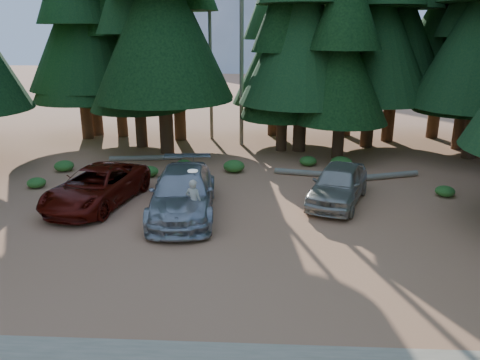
{
  "coord_description": "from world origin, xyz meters",
  "views": [
    {
      "loc": [
        2.15,
        -13.64,
        6.74
      ],
      "look_at": [
        1.28,
        3.41,
        1.25
      ],
      "focal_mm": 35.0,
      "sensor_mm": 36.0,
      "label": 1
    }
  ],
  "objects": [
    {
      "name": "red_pickup",
      "position": [
        -4.52,
        3.82,
        0.75
      ],
      "size": [
        3.55,
        5.81,
        1.51
      ],
      "primitive_type": "imported",
      "rotation": [
        0.0,
        0.0,
        -0.21
      ],
      "color": "#580E07",
      "rests_on": "ground"
    },
    {
      "name": "shrub_far_right",
      "position": [
        6.12,
        9.46,
        0.31
      ],
      "size": [
        1.12,
        1.12,
        0.62
      ],
      "primitive_type": "ellipsoid",
      "color": "#1D6021",
      "rests_on": "ground"
    },
    {
      "name": "snag_front",
      "position": [
        0.8,
        14.5,
        6.0
      ],
      "size": [
        0.24,
        0.24,
        12.0
      ],
      "primitive_type": "cylinder",
      "color": "#726E5B",
      "rests_on": "ground"
    },
    {
      "name": "snag_back",
      "position": [
        -1.2,
        16.0,
        5.0
      ],
      "size": [
        0.2,
        0.2,
        10.0
      ],
      "primitive_type": "cylinder",
      "color": "#726E5B",
      "rests_on": "ground"
    },
    {
      "name": "shrub_center_left",
      "position": [
        0.71,
        8.63,
        0.29
      ],
      "size": [
        1.05,
        1.05,
        0.58
      ],
      "primitive_type": "ellipsoid",
      "color": "#1D6021",
      "rests_on": "ground"
    },
    {
      "name": "silver_minivan_right",
      "position": [
        5.22,
        4.53,
        0.79
      ],
      "size": [
        3.38,
        5.01,
        1.58
      ],
      "primitive_type": "imported",
      "rotation": [
        0.0,
        0.0,
        -0.36
      ],
      "color": "#A8A396",
      "rests_on": "ground"
    },
    {
      "name": "log_left",
      "position": [
        -4.2,
        10.5,
        0.14
      ],
      "size": [
        3.85,
        0.82,
        0.28
      ],
      "primitive_type": "cylinder",
      "rotation": [
        0.0,
        1.57,
        0.14
      ],
      "color": "#726E5B",
      "rests_on": "ground"
    },
    {
      "name": "forest_belt_north",
      "position": [
        0.0,
        15.0,
        0.0
      ],
      "size": [
        36.0,
        7.0,
        22.0
      ],
      "primitive_type": null,
      "color": "black",
      "rests_on": "ground"
    },
    {
      "name": "silver_minivan_center",
      "position": [
        -0.88,
        3.0,
        0.85
      ],
      "size": [
        2.88,
        6.03,
        1.69
      ],
      "primitive_type": "imported",
      "rotation": [
        0.0,
        0.0,
        0.09
      ],
      "color": "#A2A5AA",
      "rests_on": "ground"
    },
    {
      "name": "log_right",
      "position": [
        7.49,
        7.68,
        0.14
      ],
      "size": [
        4.27,
        1.67,
        0.28
      ],
      "primitive_type": "cylinder",
      "rotation": [
        0.0,
        1.57,
        0.32
      ],
      "color": "#726E5B",
      "rests_on": "ground"
    },
    {
      "name": "ground",
      "position": [
        0.0,
        0.0,
        0.0
      ],
      "size": [
        160.0,
        160.0,
        0.0
      ],
      "primitive_type": "plane",
      "color": "#B4744C",
      "rests_on": "ground"
    },
    {
      "name": "shrub_center_right",
      "position": [
        -1.88,
        9.09,
        0.22
      ],
      "size": [
        0.81,
        0.81,
        0.44
      ],
      "primitive_type": "ellipsoid",
      "color": "#1D6021",
      "rests_on": "ground"
    },
    {
      "name": "shrub_edge_west",
      "position": [
        -7.97,
        5.73,
        0.22
      ],
      "size": [
        0.81,
        0.81,
        0.45
      ],
      "primitive_type": "ellipsoid",
      "color": "#1D6021",
      "rests_on": "ground"
    },
    {
      "name": "shrub_far_left",
      "position": [
        -7.79,
        8.33,
        0.26
      ],
      "size": [
        0.96,
        0.96,
        0.53
      ],
      "primitive_type": "ellipsoid",
      "color": "#1D6021",
      "rests_on": "ground"
    },
    {
      "name": "frisbee_player",
      "position": [
        -0.26,
        1.61,
        1.03
      ],
      "size": [
        0.68,
        0.56,
        1.92
      ],
      "rotation": [
        0.0,
        0.0,
        2.8
      ],
      "color": "beige",
      "rests_on": "ground"
    },
    {
      "name": "shrub_left",
      "position": [
        -3.33,
        7.67,
        0.24
      ],
      "size": [
        0.88,
        0.88,
        0.49
      ],
      "primitive_type": "ellipsoid",
      "color": "#1D6021",
      "rests_on": "ground"
    },
    {
      "name": "log_mid",
      "position": [
        4.43,
        8.07,
        0.14
      ],
      "size": [
        3.44,
        1.0,
        0.28
      ],
      "primitive_type": "cylinder",
      "rotation": [
        0.0,
        1.57,
        -0.21
      ],
      "color": "#726E5B",
      "rests_on": "ground"
    },
    {
      "name": "shrub_edge_east",
      "position": [
        9.89,
        5.5,
        0.22
      ],
      "size": [
        0.8,
        0.8,
        0.44
      ],
      "primitive_type": "ellipsoid",
      "color": "#1D6021",
      "rests_on": "ground"
    },
    {
      "name": "shrub_right",
      "position": [
        4.49,
        9.95,
        0.24
      ],
      "size": [
        0.89,
        0.89,
        0.49
      ],
      "primitive_type": "ellipsoid",
      "color": "#1D6021",
      "rests_on": "ground"
    }
  ]
}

